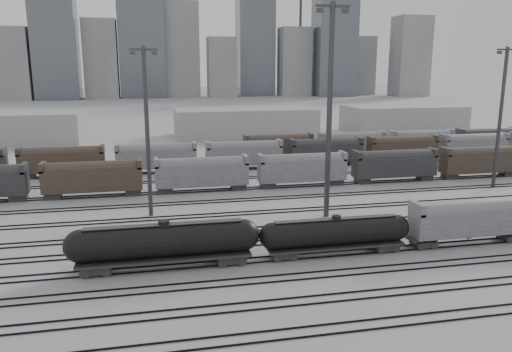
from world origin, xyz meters
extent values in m
plane|color=#B2B2B6|center=(0.00, 0.00, 0.00)|extent=(900.00, 900.00, 0.00)
cube|color=black|center=(0.00, -14.72, 0.08)|extent=(220.00, 0.07, 0.16)
cube|color=black|center=(0.00, -13.28, 0.08)|extent=(220.00, 0.07, 0.16)
cube|color=black|center=(0.00, -9.72, 0.08)|extent=(220.00, 0.07, 0.16)
cube|color=black|center=(0.00, -8.28, 0.08)|extent=(220.00, 0.07, 0.16)
cube|color=black|center=(0.00, -4.72, 0.08)|extent=(220.00, 0.07, 0.16)
cube|color=black|center=(0.00, -3.28, 0.08)|extent=(220.00, 0.07, 0.16)
cube|color=black|center=(0.00, 0.28, 0.08)|extent=(220.00, 0.07, 0.16)
cube|color=black|center=(0.00, 1.72, 0.08)|extent=(220.00, 0.07, 0.16)
cube|color=black|center=(0.00, 5.28, 0.08)|extent=(220.00, 0.07, 0.16)
cube|color=black|center=(0.00, 6.72, 0.08)|extent=(220.00, 0.07, 0.16)
cube|color=black|center=(0.00, 10.28, 0.08)|extent=(220.00, 0.07, 0.16)
cube|color=black|center=(0.00, 11.72, 0.08)|extent=(220.00, 0.07, 0.16)
cube|color=black|center=(0.00, 17.28, 0.08)|extent=(220.00, 0.07, 0.16)
cube|color=black|center=(0.00, 18.72, 0.08)|extent=(220.00, 0.07, 0.16)
cube|color=black|center=(0.00, 24.28, 0.08)|extent=(220.00, 0.07, 0.16)
cube|color=black|center=(0.00, 25.72, 0.08)|extent=(220.00, 0.07, 0.16)
cube|color=black|center=(0.00, 31.28, 0.08)|extent=(220.00, 0.07, 0.16)
cube|color=black|center=(0.00, 32.72, 0.08)|extent=(220.00, 0.07, 0.16)
cube|color=black|center=(0.00, 39.28, 0.08)|extent=(220.00, 0.07, 0.16)
cube|color=black|center=(0.00, 40.72, 0.08)|extent=(220.00, 0.07, 0.16)
cube|color=black|center=(0.00, 47.28, 0.08)|extent=(220.00, 0.07, 0.16)
cube|color=black|center=(0.00, 48.72, 0.08)|extent=(220.00, 0.07, 0.16)
cube|color=black|center=(0.00, 55.28, 0.08)|extent=(220.00, 0.07, 0.16)
cube|color=black|center=(0.00, 56.72, 0.08)|extent=(220.00, 0.07, 0.16)
cube|color=#242426|center=(-22.66, 1.00, 0.61)|extent=(2.90, 2.34, 0.78)
cube|color=#242426|center=(-9.27, 1.00, 0.61)|extent=(2.90, 2.34, 0.78)
cube|color=#242426|center=(-15.96, 1.00, 1.17)|extent=(17.30, 3.01, 0.28)
cylinder|color=black|center=(-15.96, 1.00, 2.96)|extent=(16.19, 3.24, 3.24)
sphere|color=black|center=(-24.06, 1.00, 2.96)|extent=(3.24, 3.24, 3.24)
sphere|color=black|center=(-7.87, 1.00, 2.96)|extent=(3.24, 3.24, 3.24)
cylinder|color=black|center=(-15.96, 1.00, 4.74)|extent=(1.12, 1.12, 0.56)
cube|color=#242426|center=(-15.96, 1.00, 4.63)|extent=(15.63, 1.00, 0.07)
cube|color=#242426|center=(-3.63, 1.00, 0.54)|extent=(2.54, 2.05, 0.68)
cube|color=#242426|center=(8.08, 1.00, 0.54)|extent=(2.54, 2.05, 0.68)
cube|color=#242426|center=(2.23, 1.00, 1.02)|extent=(15.11, 2.63, 0.24)
cylinder|color=black|center=(2.23, 1.00, 2.58)|extent=(14.14, 2.83, 2.83)
sphere|color=black|center=(-4.84, 1.00, 2.58)|extent=(2.83, 2.83, 2.83)
sphere|color=black|center=(9.30, 1.00, 2.58)|extent=(2.83, 2.83, 2.83)
cylinder|color=black|center=(2.23, 1.00, 4.14)|extent=(0.98, 0.98, 0.49)
cube|color=#242426|center=(2.23, 1.00, 4.05)|extent=(13.65, 0.88, 0.06)
cube|color=#242426|center=(12.80, 1.00, 0.52)|extent=(2.44, 1.97, 0.66)
cube|color=#242426|center=(24.08, 1.00, 0.52)|extent=(2.44, 1.97, 0.66)
cube|color=gray|center=(18.44, 1.00, 2.73)|extent=(14.10, 2.82, 3.01)
cylinder|color=gray|center=(18.44, 1.00, 3.86)|extent=(12.79, 2.73, 2.73)
cube|color=gray|center=(11.67, 1.00, 4.61)|extent=(0.66, 2.82, 1.32)
cone|color=#242426|center=(18.44, 1.00, 0.89)|extent=(2.26, 2.26, 0.85)
cylinder|color=#363639|center=(-17.30, 19.90, 11.27)|extent=(0.58, 0.58, 22.55)
cube|color=#363639|center=(-17.30, 19.90, 22.09)|extent=(3.61, 0.27, 0.27)
cube|color=#363639|center=(-18.65, 19.90, 21.64)|extent=(0.63, 0.45, 0.45)
cube|color=#363639|center=(-15.94, 19.90, 21.64)|extent=(0.63, 0.45, 0.45)
cylinder|color=#363639|center=(6.07, 14.52, 13.94)|extent=(0.71, 0.71, 27.89)
cube|color=#363639|center=(6.07, 14.52, 27.33)|extent=(4.46, 0.33, 0.33)
cube|color=#363639|center=(4.40, 14.52, 26.77)|extent=(0.78, 0.56, 0.56)
cube|color=#363639|center=(7.74, 14.52, 26.77)|extent=(0.78, 0.56, 0.56)
cylinder|color=#363639|center=(39.72, 24.93, 11.53)|extent=(0.59, 0.59, 23.06)
cube|color=#363639|center=(39.72, 24.93, 22.60)|extent=(3.69, 0.28, 0.28)
cube|color=#363639|center=(38.34, 24.93, 22.14)|extent=(0.65, 0.46, 0.46)
cube|color=#47392D|center=(-26.00, 32.00, 2.80)|extent=(15.00, 3.00, 5.60)
cube|color=gray|center=(-9.00, 32.00, 2.80)|extent=(15.00, 3.00, 5.60)
cube|color=gray|center=(8.00, 32.00, 2.80)|extent=(15.00, 3.00, 5.60)
cube|color=#242426|center=(25.00, 32.00, 2.80)|extent=(15.00, 3.00, 5.60)
cube|color=#47392D|center=(42.00, 32.00, 2.80)|extent=(15.00, 3.00, 5.60)
cube|color=#47392D|center=(-33.00, 48.00, 2.80)|extent=(15.00, 3.00, 5.60)
cube|color=gray|center=(-16.00, 48.00, 2.80)|extent=(15.00, 3.00, 5.60)
cube|color=gray|center=(1.00, 48.00, 2.80)|extent=(15.00, 3.00, 5.60)
cube|color=#242426|center=(18.00, 48.00, 2.80)|extent=(15.00, 3.00, 5.60)
cube|color=#47392D|center=(35.00, 48.00, 2.80)|extent=(15.00, 3.00, 5.60)
cube|color=gray|center=(52.00, 48.00, 2.80)|extent=(15.00, 3.00, 5.60)
cube|color=#47392D|center=(10.00, 56.00, 2.80)|extent=(15.00, 3.00, 5.60)
cube|color=gray|center=(27.00, 56.00, 2.80)|extent=(15.00, 3.00, 5.60)
cube|color=gray|center=(44.00, 56.00, 2.80)|extent=(15.00, 3.00, 5.60)
cube|color=#242426|center=(61.00, 56.00, 2.80)|extent=(15.00, 3.00, 5.60)
cube|color=#9B9B9D|center=(10.00, 95.00, 4.00)|extent=(40.00, 18.00, 8.00)
cube|color=#9B9B9D|center=(60.00, 95.00, 4.00)|extent=(35.00, 18.00, 8.00)
cube|color=#97979A|center=(-95.00, 280.00, 21.00)|extent=(22.00, 17.60, 42.00)
cube|color=#515A62|center=(-70.00, 280.00, 40.00)|extent=(25.00, 20.00, 80.00)
cube|color=#97979A|center=(-45.00, 280.00, 24.00)|extent=(20.00, 16.00, 48.00)
cube|color=#515A62|center=(-20.00, 280.00, 47.50)|extent=(28.00, 22.40, 95.00)
cube|color=#97979A|center=(5.00, 280.00, 30.00)|extent=(22.00, 17.60, 60.00)
cube|color=#97979A|center=(30.00, 280.00, 19.00)|extent=(18.00, 14.40, 38.00)
cube|color=#515A62|center=(55.00, 280.00, 36.00)|extent=(24.00, 19.20, 72.00)
cube|color=#97979A|center=(80.00, 280.00, 22.50)|extent=(20.00, 16.00, 45.00)
cube|color=#515A62|center=(105.00, 280.00, 44.00)|extent=(26.00, 20.80, 88.00)
cube|color=#97979A|center=(130.00, 280.00, 20.00)|extent=(18.00, 14.40, 40.00)
cube|color=#97979A|center=(155.00, 280.00, 26.00)|extent=(22.00, 17.60, 52.00)
cylinder|color=#363639|center=(-30.00, 305.00, 50.00)|extent=(1.80, 1.80, 100.00)
cylinder|color=#363639|center=(90.00, 305.00, 50.00)|extent=(1.80, 1.80, 100.00)
camera|label=1|loc=(-16.83, -47.26, 20.06)|focal=35.00mm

